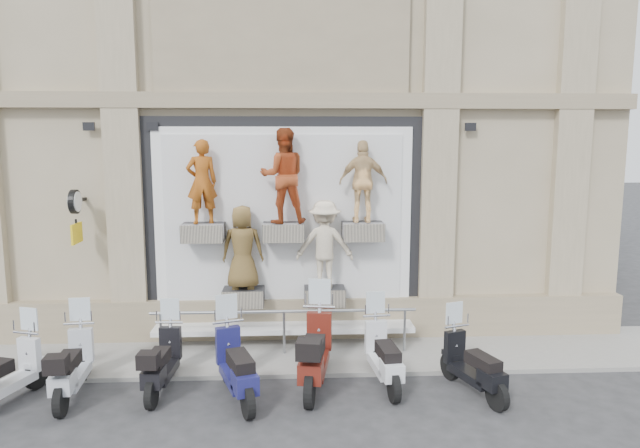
# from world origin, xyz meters

# --- Properties ---
(ground) EXTENTS (90.00, 90.00, 0.00)m
(ground) POSITION_xyz_m (0.00, 0.00, 0.00)
(ground) COLOR #2A2A2D
(ground) RESTS_ON ground
(sidewalk) EXTENTS (16.00, 2.20, 0.08)m
(sidewalk) POSITION_xyz_m (0.00, 2.10, 0.04)
(sidewalk) COLOR gray
(sidewalk) RESTS_ON ground
(building) EXTENTS (14.00, 8.60, 12.00)m
(building) POSITION_xyz_m (0.00, 7.00, 6.00)
(building) COLOR tan
(building) RESTS_ON ground
(shop_vitrine) EXTENTS (5.60, 0.83, 4.30)m
(shop_vitrine) POSITION_xyz_m (0.08, 2.74, 2.41)
(shop_vitrine) COLOR black
(shop_vitrine) RESTS_ON ground
(guard_rail) EXTENTS (5.06, 0.10, 0.93)m
(guard_rail) POSITION_xyz_m (0.00, 2.00, 0.47)
(guard_rail) COLOR #9EA0A5
(guard_rail) RESTS_ON ground
(clock_sign_bracket) EXTENTS (0.10, 0.80, 1.02)m
(clock_sign_bracket) POSITION_xyz_m (-3.90, 2.47, 2.80)
(clock_sign_bracket) COLOR black
(clock_sign_bracket) RESTS_ON ground
(scooter_b) EXTENTS (1.01, 1.80, 1.41)m
(scooter_b) POSITION_xyz_m (-4.29, 0.23, 0.70)
(scooter_b) COLOR silver
(scooter_b) RESTS_ON ground
(scooter_c) EXTENTS (0.68, 1.86, 1.48)m
(scooter_c) POSITION_xyz_m (-3.36, 0.48, 0.74)
(scooter_c) COLOR #A7ACB5
(scooter_c) RESTS_ON ground
(scooter_d) EXTENTS (0.60, 1.76, 1.41)m
(scooter_d) POSITION_xyz_m (-1.97, 0.63, 0.70)
(scooter_d) COLOR black
(scooter_d) RESTS_ON ground
(scooter_e) EXTENTS (1.15, 1.99, 1.56)m
(scooter_e) POSITION_xyz_m (-0.74, 0.28, 0.78)
(scooter_e) COLOR #16164D
(scooter_e) RESTS_ON ground
(scooter_f) EXTENTS (0.92, 2.15, 1.69)m
(scooter_f) POSITION_xyz_m (0.53, 0.66, 0.84)
(scooter_f) COLOR #54160E
(scooter_f) RESTS_ON ground
(scooter_g) EXTENTS (0.70, 1.84, 1.46)m
(scooter_g) POSITION_xyz_m (1.68, 0.68, 0.73)
(scooter_g) COLOR silver
(scooter_g) RESTS_ON ground
(scooter_h) EXTENTS (1.02, 1.78, 1.39)m
(scooter_h) POSITION_xyz_m (3.07, 0.27, 0.69)
(scooter_h) COLOR black
(scooter_h) RESTS_ON ground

